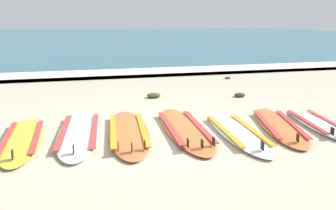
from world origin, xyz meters
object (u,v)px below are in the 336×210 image
(surfboard_0, at_px, (22,139))
(surfboard_4, at_px, (237,131))
(surfboard_3, at_px, (184,128))
(surfboard_5, at_px, (279,125))
(surfboard_2, at_px, (128,131))
(surfboard_6, at_px, (317,123))
(surfboard_1, at_px, (79,132))

(surfboard_0, xyz_separation_m, surfboard_4, (3.09, -0.48, -0.00))
(surfboard_3, height_order, surfboard_5, same)
(surfboard_2, distance_m, surfboard_6, 3.07)
(surfboard_1, distance_m, surfboard_6, 3.79)
(surfboard_6, bearing_deg, surfboard_2, 173.19)
(surfboard_2, bearing_deg, surfboard_6, -6.81)
(surfboard_3, distance_m, surfboard_4, 0.80)
(surfboard_2, distance_m, surfboard_5, 2.39)
(surfboard_2, height_order, surfboard_4, same)
(surfboard_3, bearing_deg, surfboard_1, 172.24)
(surfboard_1, height_order, surfboard_2, same)
(surfboard_0, distance_m, surfboard_6, 4.56)
(surfboard_0, xyz_separation_m, surfboard_6, (4.55, -0.41, 0.00))
(surfboard_3, bearing_deg, surfboard_5, -9.29)
(surfboard_4, bearing_deg, surfboard_2, 164.78)
(surfboard_0, height_order, surfboard_3, same)
(surfboard_0, bearing_deg, surfboard_6, -5.14)
(surfboard_1, relative_size, surfboard_3, 0.98)
(surfboard_3, xyz_separation_m, surfboard_6, (2.18, -0.29, 0.00))
(surfboard_5, height_order, surfboard_6, same)
(surfboard_5, bearing_deg, surfboard_1, 171.50)
(surfboard_1, distance_m, surfboard_3, 1.59)
(surfboard_4, height_order, surfboard_6, same)
(surfboard_4, relative_size, surfboard_6, 1.15)
(surfboard_4, xyz_separation_m, surfboard_6, (1.46, 0.07, 0.00))
(surfboard_6, bearing_deg, surfboard_0, 174.86)
(surfboard_2, relative_size, surfboard_6, 1.22)
(surfboard_0, distance_m, surfboard_2, 1.50)
(surfboard_0, bearing_deg, surfboard_3, -2.88)
(surfboard_3, height_order, surfboard_4, same)
(surfboard_1, bearing_deg, surfboard_5, -8.50)
(surfboard_4, relative_size, surfboard_5, 1.00)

